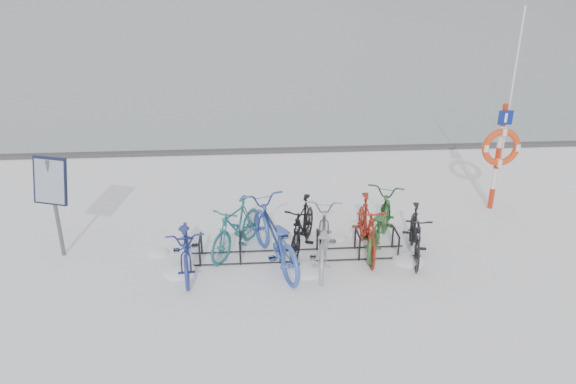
# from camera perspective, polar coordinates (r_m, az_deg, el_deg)

# --- Properties ---
(ground) EXTENTS (900.00, 900.00, 0.00)m
(ground) POSITION_cam_1_polar(r_m,az_deg,el_deg) (10.46, 1.13, -6.55)
(ground) COLOR white
(ground) RESTS_ON ground
(quay_edge) EXTENTS (400.00, 0.25, 0.10)m
(quay_edge) POSITION_cam_1_polar(r_m,az_deg,el_deg) (15.82, -0.79, 4.25)
(quay_edge) COLOR #3F3F42
(quay_edge) RESTS_ON ground
(bike_rack) EXTENTS (4.00, 0.48, 0.46)m
(bike_rack) POSITION_cam_1_polar(r_m,az_deg,el_deg) (10.37, 1.14, -5.68)
(bike_rack) COLOR black
(bike_rack) RESTS_ON ground
(info_board) EXTENTS (0.68, 0.43, 1.92)m
(info_board) POSITION_cam_1_polar(r_m,az_deg,el_deg) (10.72, -22.92, 0.50)
(info_board) COLOR #595B5E
(info_board) RESTS_ON ground
(lifebuoy_station) EXTENTS (0.82, 0.23, 4.25)m
(lifebuoy_station) POSITION_cam_1_polar(r_m,az_deg,el_deg) (12.59, 20.81, 4.27)
(lifebuoy_station) COLOR red
(lifebuoy_station) RESTS_ON ground
(bike_0) EXTENTS (0.84, 1.90, 0.97)m
(bike_0) POSITION_cam_1_polar(r_m,az_deg,el_deg) (10.02, -10.30, -5.22)
(bike_0) COLOR navy
(bike_0) RESTS_ON ground
(bike_1) EXTENTS (1.30, 1.73, 1.04)m
(bike_1) POSITION_cam_1_polar(r_m,az_deg,el_deg) (10.47, -5.28, -3.41)
(bike_1) COLOR #20646E
(bike_1) RESTS_ON ground
(bike_2) EXTENTS (1.41, 2.37, 1.17)m
(bike_2) POSITION_cam_1_polar(r_m,az_deg,el_deg) (9.98, -1.44, -4.29)
(bike_2) COLOR #3757B5
(bike_2) RESTS_ON ground
(bike_3) EXTENTS (1.03, 1.78, 1.03)m
(bike_3) POSITION_cam_1_polar(r_m,az_deg,el_deg) (10.46, 1.47, -3.34)
(bike_3) COLOR black
(bike_3) RESTS_ON ground
(bike_4) EXTENTS (0.96, 2.02, 1.02)m
(bike_4) POSITION_cam_1_polar(r_m,az_deg,el_deg) (10.05, 3.52, -4.60)
(bike_4) COLOR #989B9F
(bike_4) RESTS_ON ground
(bike_5) EXTENTS (0.58, 1.83, 1.09)m
(bike_5) POSITION_cam_1_polar(r_m,az_deg,el_deg) (10.47, 8.03, -3.38)
(bike_5) COLOR maroon
(bike_5) RESTS_ON ground
(bike_6) EXTENTS (1.45, 2.15, 1.07)m
(bike_6) POSITION_cam_1_polar(r_m,az_deg,el_deg) (10.72, 9.28, -2.86)
(bike_6) COLOR #2B5D2A
(bike_6) RESTS_ON ground
(bike_7) EXTENTS (0.77, 1.69, 0.98)m
(bike_7) POSITION_cam_1_polar(r_m,az_deg,el_deg) (10.51, 12.83, -3.98)
(bike_7) COLOR black
(bike_7) RESTS_ON ground
(snow_drifts) EXTENTS (5.08, 1.92, 0.23)m
(snow_drifts) POSITION_cam_1_polar(r_m,az_deg,el_deg) (10.34, 1.64, -6.93)
(snow_drifts) COLOR white
(snow_drifts) RESTS_ON ground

